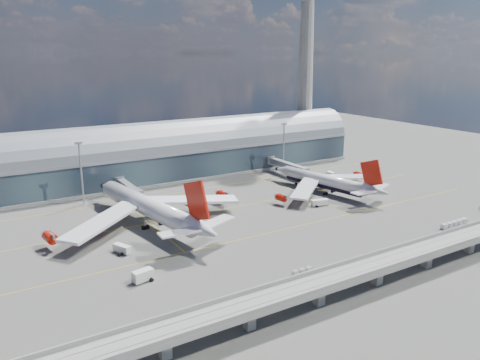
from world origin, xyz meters
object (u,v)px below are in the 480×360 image
service_truck_2 (320,203)px  service_truck_5 (203,200)px  floodlight_mast_left (81,172)px  service_truck_0 (122,249)px  service_truck_4 (330,174)px  floodlight_mast_right (284,147)px  service_truck_1 (143,276)px  airliner_right (326,182)px  service_truck_3 (354,183)px  airliner_left (151,208)px  cargo_train_1 (454,224)px  control_tower (306,67)px  cargo_train_0 (302,271)px

service_truck_2 → service_truck_5: (-38.74, 26.85, 0.29)m
floodlight_mast_left → service_truck_0: 56.58m
floodlight_mast_left → service_truck_4: floodlight_mast_left is taller
floodlight_mast_right → service_truck_1: size_ratio=4.35×
airliner_right → service_truck_1: airliner_right is taller
service_truck_3 → service_truck_4: 17.83m
airliner_left → service_truck_0: airliner_left is taller
cargo_train_1 → service_truck_3: bearing=-7.2°
control_tower → service_truck_0: size_ratio=15.73×
airliner_right → service_truck_3: airliner_right is taller
airliner_left → service_truck_1: size_ratio=12.86×
service_truck_2 → cargo_train_1: bearing=-138.4°
service_truck_1 → service_truck_4: service_truck_1 is taller
service_truck_3 → floodlight_mast_right: bearing=127.8°
control_tower → cargo_train_0: 165.55m
service_truck_0 → cargo_train_0: service_truck_0 is taller
service_truck_3 → cargo_train_0: size_ratio=0.89×
airliner_left → service_truck_4: 102.10m
service_truck_4 → cargo_train_0: bearing=-127.9°
floodlight_mast_right → cargo_train_1: floodlight_mast_right is taller
service_truck_5 → service_truck_3: bearing=-34.7°
airliner_right → floodlight_mast_left: bearing=146.9°
airliner_right → service_truck_4: (19.83, 19.07, -3.61)m
control_tower → cargo_train_1: 135.06m
service_truck_5 → service_truck_4: bearing=-20.6°
service_truck_0 → cargo_train_0: size_ratio=0.99×
airliner_left → service_truck_1: bearing=-123.5°
service_truck_2 → cargo_train_1: (25.48, -42.52, -0.40)m
floodlight_mast_left → service_truck_5: floodlight_mast_left is taller
floodlight_mast_left → cargo_train_0: 102.78m
airliner_right → service_truck_3: (18.53, 1.29, -3.58)m
service_truck_1 → service_truck_3: size_ratio=1.00×
service_truck_4 → service_truck_1: bearing=-146.1°
service_truck_3 → service_truck_2: bearing=-139.0°
floodlight_mast_right → service_truck_2: bearing=-110.7°
service_truck_0 → floodlight_mast_left: bearing=63.9°
control_tower → service_truck_1: bearing=-142.8°
service_truck_4 → cargo_train_1: (-8.89, -74.65, -0.40)m
control_tower → floodlight_mast_left: (-135.00, -28.00, -38.00)m
floodlight_mast_left → airliner_left: (14.64, -37.36, -7.00)m
service_truck_3 → cargo_train_1: (-7.58, -56.87, -0.42)m
cargo_train_1 → service_truck_1: bearing=81.2°
control_tower → floodlight_mast_right: 58.76m
service_truck_5 → cargo_train_1: 94.53m
airliner_right → service_truck_2: (-14.53, -13.06, -3.60)m
control_tower → service_truck_0: (-136.62, -83.20, -50.30)m
service_truck_0 → service_truck_1: size_ratio=1.11×
floodlight_mast_right → service_truck_2: floodlight_mast_right is taller
control_tower → floodlight_mast_right: bearing=-141.3°
airliner_left → cargo_train_1: 107.61m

